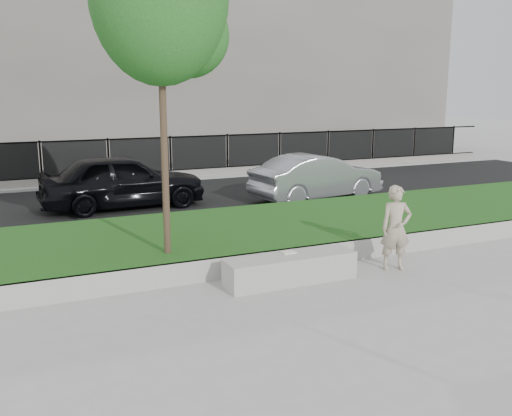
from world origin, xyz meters
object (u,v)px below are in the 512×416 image
book (288,252)px  car_dark (123,181)px  man (396,228)px  young_tree (164,1)px  stone_bench (291,269)px  car_silver (317,177)px

book → car_dark: 7.30m
man → young_tree: 5.68m
man → car_dark: man is taller
stone_bench → man: size_ratio=1.49×
man → book: bearing=-172.5°
car_dark → car_silver: (5.50, -1.14, -0.09)m
young_tree → stone_bench: bearing=-38.0°
man → car_dark: 8.23m
car_dark → car_silver: 5.62m
stone_bench → car_silver: size_ratio=0.57×
young_tree → car_dark: (0.33, 5.96, -3.92)m
book → car_dark: car_dark is taller
car_dark → young_tree: bearing=174.6°
car_dark → book: bearing=-171.0°
stone_bench → car_silver: 7.42m
stone_bench → man: (2.09, -0.15, 0.55)m
young_tree → car_silver: size_ratio=1.46×
book → car_silver: (4.07, 6.02, 0.22)m
stone_bench → young_tree: 4.98m
stone_bench → man: 2.17m
man → car_silver: 6.63m
car_dark → car_silver: size_ratio=1.09×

